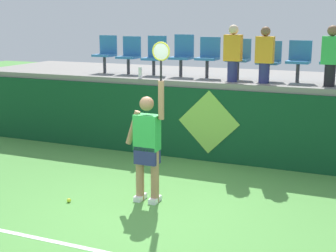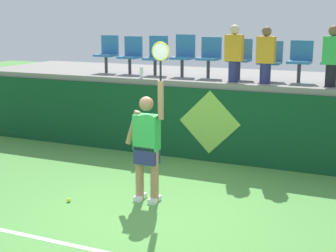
{
  "view_description": "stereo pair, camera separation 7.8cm",
  "coord_description": "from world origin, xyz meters",
  "px_view_note": "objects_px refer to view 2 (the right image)",
  "views": [
    {
      "loc": [
        3.01,
        -6.17,
        2.83
      ],
      "look_at": [
        -0.09,
        1.05,
        1.09
      ],
      "focal_mm": 52.7,
      "sensor_mm": 36.0,
      "label": 1
    },
    {
      "loc": [
        3.08,
        -6.13,
        2.83
      ],
      "look_at": [
        -0.09,
        1.05,
        1.09
      ],
      "focal_mm": 52.7,
      "sensor_mm": 36.0,
      "label": 2
    }
  ],
  "objects_px": {
    "spectator_0": "(234,52)",
    "spectator_1": "(332,55)",
    "tennis_ball": "(69,200)",
    "stadium_chair_5": "(240,57)",
    "stadium_chair_3": "(184,54)",
    "water_bottle": "(141,73)",
    "stadium_chair_4": "(210,55)",
    "stadium_chair_0": "(108,52)",
    "stadium_chair_7": "(300,59)",
    "spectator_2": "(266,54)",
    "stadium_chair_6": "(270,59)",
    "stadium_chair_2": "(157,54)",
    "stadium_chair_8": "(334,58)",
    "tennis_player": "(147,143)"
  },
  "relations": [
    {
      "from": "tennis_player",
      "to": "stadium_chair_0",
      "type": "relative_size",
      "value": 2.93
    },
    {
      "from": "tennis_ball",
      "to": "stadium_chair_5",
      "type": "relative_size",
      "value": 0.08
    },
    {
      "from": "spectator_2",
      "to": "water_bottle",
      "type": "bearing_deg",
      "value": -174.18
    },
    {
      "from": "stadium_chair_3",
      "to": "stadium_chair_5",
      "type": "height_order",
      "value": "stadium_chair_3"
    },
    {
      "from": "stadium_chair_7",
      "to": "spectator_2",
      "type": "height_order",
      "value": "spectator_2"
    },
    {
      "from": "stadium_chair_5",
      "to": "stadium_chair_6",
      "type": "relative_size",
      "value": 1.04
    },
    {
      "from": "water_bottle",
      "to": "stadium_chair_5",
      "type": "height_order",
      "value": "stadium_chair_5"
    },
    {
      "from": "stadium_chair_0",
      "to": "stadium_chair_8",
      "type": "xyz_separation_m",
      "value": [
        4.98,
        0.0,
        0.02
      ]
    },
    {
      "from": "water_bottle",
      "to": "spectator_2",
      "type": "distance_m",
      "value": 2.6
    },
    {
      "from": "stadium_chair_0",
      "to": "stadium_chair_5",
      "type": "bearing_deg",
      "value": -0.04
    },
    {
      "from": "stadium_chair_6",
      "to": "stadium_chair_7",
      "type": "bearing_deg",
      "value": -0.26
    },
    {
      "from": "tennis_player",
      "to": "spectator_2",
      "type": "height_order",
      "value": "spectator_2"
    },
    {
      "from": "stadium_chair_0",
      "to": "stadium_chair_3",
      "type": "xyz_separation_m",
      "value": [
        1.89,
        0.0,
        0.01
      ]
    },
    {
      "from": "stadium_chair_8",
      "to": "stadium_chair_3",
      "type": "bearing_deg",
      "value": 179.99
    },
    {
      "from": "tennis_ball",
      "to": "water_bottle",
      "type": "bearing_deg",
      "value": 95.54
    },
    {
      "from": "stadium_chair_6",
      "to": "spectator_2",
      "type": "relative_size",
      "value": 0.73
    },
    {
      "from": "water_bottle",
      "to": "stadium_chair_4",
      "type": "xyz_separation_m",
      "value": [
        1.26,
        0.7,
        0.36
      ]
    },
    {
      "from": "spectator_0",
      "to": "spectator_1",
      "type": "xyz_separation_m",
      "value": [
        1.85,
        0.02,
        0.0
      ]
    },
    {
      "from": "tennis_ball",
      "to": "stadium_chair_5",
      "type": "xyz_separation_m",
      "value": [
        1.61,
        3.87,
        2.01
      ]
    },
    {
      "from": "tennis_player",
      "to": "water_bottle",
      "type": "xyz_separation_m",
      "value": [
        -1.42,
        2.63,
        0.76
      ]
    },
    {
      "from": "stadium_chair_2",
      "to": "stadium_chair_4",
      "type": "height_order",
      "value": "stadium_chair_2"
    },
    {
      "from": "spectator_0",
      "to": "spectator_1",
      "type": "height_order",
      "value": "same"
    },
    {
      "from": "tennis_player",
      "to": "spectator_0",
      "type": "distance_m",
      "value": 3.16
    },
    {
      "from": "stadium_chair_0",
      "to": "spectator_0",
      "type": "relative_size",
      "value": 0.76
    },
    {
      "from": "tennis_player",
      "to": "stadium_chair_4",
      "type": "relative_size",
      "value": 2.94
    },
    {
      "from": "stadium_chair_4",
      "to": "spectator_0",
      "type": "xyz_separation_m",
      "value": [
        0.66,
        -0.45,
        0.1
      ]
    },
    {
      "from": "stadium_chair_3",
      "to": "tennis_player",
      "type": "bearing_deg",
      "value": -77.3
    },
    {
      "from": "stadium_chair_6",
      "to": "stadium_chair_7",
      "type": "height_order",
      "value": "stadium_chair_7"
    },
    {
      "from": "tennis_player",
      "to": "spectator_1",
      "type": "height_order",
      "value": "spectator_1"
    },
    {
      "from": "water_bottle",
      "to": "stadium_chair_2",
      "type": "distance_m",
      "value": 0.78
    },
    {
      "from": "stadium_chair_2",
      "to": "spectator_0",
      "type": "height_order",
      "value": "spectator_0"
    },
    {
      "from": "stadium_chair_4",
      "to": "spectator_1",
      "type": "relative_size",
      "value": 0.76
    },
    {
      "from": "stadium_chair_0",
      "to": "stadium_chair_6",
      "type": "height_order",
      "value": "stadium_chair_0"
    },
    {
      "from": "stadium_chair_6",
      "to": "spectator_0",
      "type": "xyz_separation_m",
      "value": [
        -0.63,
        -0.45,
        0.14
      ]
    },
    {
      "from": "stadium_chair_6",
      "to": "stadium_chair_0",
      "type": "bearing_deg",
      "value": 179.98
    },
    {
      "from": "stadium_chair_0",
      "to": "spectator_0",
      "type": "bearing_deg",
      "value": -8.22
    },
    {
      "from": "water_bottle",
      "to": "stadium_chair_3",
      "type": "height_order",
      "value": "stadium_chair_3"
    },
    {
      "from": "stadium_chair_4",
      "to": "stadium_chair_7",
      "type": "xyz_separation_m",
      "value": [
        1.87,
        -0.0,
        -0.01
      ]
    },
    {
      "from": "spectator_1",
      "to": "spectator_2",
      "type": "height_order",
      "value": "spectator_1"
    },
    {
      "from": "spectator_1",
      "to": "stadium_chair_0",
      "type": "bearing_deg",
      "value": 175.03
    },
    {
      "from": "spectator_1",
      "to": "stadium_chair_6",
      "type": "bearing_deg",
      "value": 160.48
    },
    {
      "from": "tennis_player",
      "to": "stadium_chair_3",
      "type": "distance_m",
      "value": 3.6
    },
    {
      "from": "tennis_player",
      "to": "tennis_ball",
      "type": "relative_size",
      "value": 37.66
    },
    {
      "from": "stadium_chair_7",
      "to": "spectator_2",
      "type": "bearing_deg",
      "value": -143.55
    },
    {
      "from": "stadium_chair_8",
      "to": "stadium_chair_2",
      "type": "bearing_deg",
      "value": 179.98
    },
    {
      "from": "stadium_chair_7",
      "to": "stadium_chair_8",
      "type": "xyz_separation_m",
      "value": [
        0.63,
        0.01,
        0.04
      ]
    },
    {
      "from": "stadium_chair_0",
      "to": "stadium_chair_2",
      "type": "height_order",
      "value": "stadium_chair_2"
    },
    {
      "from": "stadium_chair_0",
      "to": "stadium_chair_7",
      "type": "xyz_separation_m",
      "value": [
        4.35,
        -0.0,
        -0.01
      ]
    },
    {
      "from": "stadium_chair_0",
      "to": "water_bottle",
      "type": "bearing_deg",
      "value": -29.74
    },
    {
      "from": "water_bottle",
      "to": "spectator_0",
      "type": "distance_m",
      "value": 1.99
    }
  ]
}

